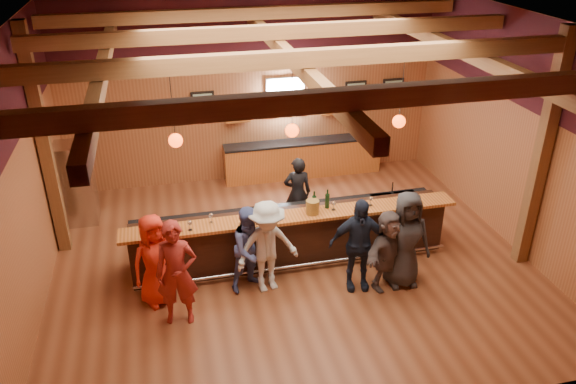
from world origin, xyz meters
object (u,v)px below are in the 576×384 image
bar_counter (291,233)px  customer_denim (251,249)px  customer_navy (358,245)px  customer_white (267,247)px  customer_brown (387,250)px  customer_redvest (177,273)px  bartender (297,193)px  back_bar_cabinet (303,158)px  bottle_a (314,203)px  customer_orange (155,260)px  ice_bucket (313,207)px  stainless_fridge (77,183)px  customer_dark (405,240)px

bar_counter → customer_denim: customer_denim is taller
customer_navy → customer_white: bearing=177.4°
customer_denim → customer_brown: size_ratio=1.06×
customer_redvest → customer_denim: (1.31, 0.64, -0.12)m
bar_counter → bartender: size_ratio=3.93×
back_bar_cabinet → bartender: size_ratio=2.49×
customer_denim → customer_brown: bearing=-36.3°
bottle_a → back_bar_cabinet: bearing=78.3°
customer_denim → customer_white: (0.27, -0.13, 0.07)m
customer_brown → bartender: (-1.03, 2.43, 0.04)m
customer_orange → ice_bucket: size_ratio=6.38×
customer_white → bottle_a: (1.04, 0.72, 0.38)m
stainless_fridge → customer_dark: customer_dark is taller
ice_bucket → bottle_a: size_ratio=0.70×
bartender → bar_counter: bearing=75.0°
bar_counter → customer_navy: bearing=-53.2°
customer_navy → back_bar_cabinet: bearing=95.3°
customer_navy → ice_bucket: bearing=131.8°
bar_counter → bottle_a: 0.86m
customer_white → customer_dark: bearing=-20.2°
bar_counter → customer_orange: 2.72m
stainless_fridge → customer_redvest: 4.32m
bartender → customer_orange: bearing=38.8°
ice_bucket → bottle_a: 0.14m
customer_dark → bottle_a: bearing=143.7°
back_bar_cabinet → stainless_fridge: size_ratio=2.22×
bar_counter → customer_white: (-0.65, -0.93, 0.36)m
customer_orange → customer_redvest: bearing=-84.4°
customer_navy → bottle_a: bearing=125.6°
customer_white → ice_bucket: (0.98, 0.59, 0.36)m
back_bar_cabinet → stainless_fridge: bearing=-168.1°
customer_redvest → customer_navy: size_ratio=1.05×
stainless_fridge → bar_counter: bearing=-30.8°
customer_orange → customer_redvest: 0.69m
customer_orange → bartender: customer_orange is taller
back_bar_cabinet → customer_orange: (-3.74, -4.41, 0.37)m
customer_denim → ice_bucket: 1.40m
bar_counter → stainless_fridge: size_ratio=3.50×
bartender → customer_denim: bearing=60.7°
back_bar_cabinet → customer_redvest: size_ratio=2.15×
customer_orange → bottle_a: customer_orange is taller
customer_white → customer_brown: customer_white is taller
customer_navy → bottle_a: size_ratio=4.68×
bar_counter → back_bar_cabinet: bearing=71.7°
bar_counter → customer_navy: size_ratio=3.54×
bottle_a → bar_counter: bearing=152.0°
customer_brown → customer_navy: bearing=139.6°
bartender → ice_bucket: size_ratio=6.05×
stainless_fridge → customer_redvest: (1.89, -3.89, 0.03)m
customer_brown → ice_bucket: (-1.11, 0.98, 0.48)m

